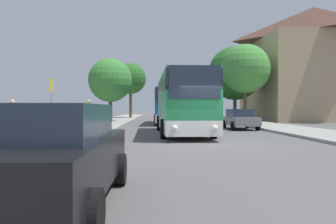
% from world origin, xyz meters
% --- Properties ---
extents(ground_plane, '(300.00, 300.00, 0.00)m').
position_xyz_m(ground_plane, '(0.00, 0.00, 0.00)').
color(ground_plane, '#565454').
rests_on(ground_plane, ground).
extents(sidewalk_left, '(4.00, 120.00, 0.15)m').
position_xyz_m(sidewalk_left, '(-7.00, 0.00, 0.07)').
color(sidewalk_left, gray).
rests_on(sidewalk_left, ground_plane).
extents(building_right_background, '(14.75, 15.12, 14.31)m').
position_xyz_m(building_right_background, '(17.68, 27.04, 7.16)').
color(building_right_background, tan).
rests_on(building_right_background, ground_plane).
extents(bus_front, '(2.96, 10.66, 3.40)m').
position_xyz_m(bus_front, '(-0.74, 5.72, 1.82)').
color(bus_front, silver).
rests_on(bus_front, ground_plane).
extents(bus_middle, '(2.99, 11.59, 3.30)m').
position_xyz_m(bus_middle, '(-0.94, 18.70, 1.77)').
color(bus_middle, silver).
rests_on(bus_middle, ground_plane).
extents(parked_car_left_curb, '(2.09, 4.51, 1.57)m').
position_xyz_m(parked_car_left_curb, '(-3.99, -8.59, 0.82)').
color(parked_car_left_curb, black).
rests_on(parked_car_left_curb, ground_plane).
extents(parked_car_right_near, '(1.95, 4.33, 1.47)m').
position_xyz_m(parked_car_right_near, '(3.84, 9.89, 0.76)').
color(parked_car_right_near, slate).
rests_on(parked_car_right_near, ground_plane).
extents(bus_stop_sign, '(0.08, 0.45, 2.73)m').
position_xyz_m(bus_stop_sign, '(-6.93, 1.08, 1.84)').
color(bus_stop_sign, gray).
rests_on(bus_stop_sign, sidewalk_left).
extents(pedestrian_waiting_near, '(0.36, 0.36, 1.74)m').
position_xyz_m(pedestrian_waiting_near, '(-8.30, 0.29, 1.03)').
color(pedestrian_waiting_near, '#23232D').
rests_on(pedestrian_waiting_near, sidewalk_left).
extents(pedestrian_waiting_far, '(0.36, 0.36, 1.87)m').
position_xyz_m(pedestrian_waiting_far, '(-6.13, 5.33, 1.10)').
color(pedestrian_waiting_far, '#23232D').
rests_on(pedestrian_waiting_far, sidewalk_left).
extents(tree_left_near, '(4.71, 4.71, 6.76)m').
position_xyz_m(tree_left_near, '(-7.14, 21.90, 4.54)').
color(tree_left_near, brown).
rests_on(tree_left_near, sidewalk_left).
extents(tree_left_far, '(4.54, 4.54, 8.00)m').
position_xyz_m(tree_left_far, '(-5.89, 34.55, 5.86)').
color(tree_left_far, brown).
rests_on(tree_left_far, sidewalk_left).
extents(tree_right_near, '(6.22, 6.22, 8.54)m').
position_xyz_m(tree_right_near, '(6.97, 24.07, 5.57)').
color(tree_right_near, brown).
rests_on(tree_right_near, sidewalk_right).
extents(tree_right_mid, '(5.06, 5.06, 7.98)m').
position_xyz_m(tree_right_mid, '(6.98, 19.77, 5.58)').
color(tree_right_mid, '#513D23').
rests_on(tree_right_mid, sidewalk_right).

